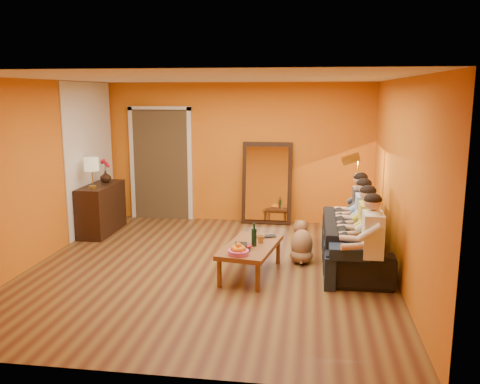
# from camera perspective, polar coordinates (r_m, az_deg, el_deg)

# --- Properties ---
(room_shell) EXTENTS (5.00, 5.50, 2.60)m
(room_shell) POSITION_cam_1_polar(r_m,az_deg,el_deg) (7.22, -2.90, 2.22)
(room_shell) COLOR brown
(room_shell) RESTS_ON ground
(white_accent) EXTENTS (0.02, 1.90, 2.58)m
(white_accent) POSITION_cam_1_polar(r_m,az_deg,el_deg) (9.29, -16.47, 3.77)
(white_accent) COLOR white
(white_accent) RESTS_ON wall_left
(doorway_recess) EXTENTS (1.06, 0.30, 2.10)m
(doorway_recess) POSITION_cam_1_polar(r_m,az_deg,el_deg) (9.98, -8.66, 3.14)
(doorway_recess) COLOR #3F2D19
(doorway_recess) RESTS_ON floor
(door_jamb_left) EXTENTS (0.08, 0.06, 2.20)m
(door_jamb_left) POSITION_cam_1_polar(r_m,az_deg,el_deg) (10.05, -11.98, 3.07)
(door_jamb_left) COLOR white
(door_jamb_left) RESTS_ON wall_back
(door_jamb_right) EXTENTS (0.08, 0.06, 2.20)m
(door_jamb_right) POSITION_cam_1_polar(r_m,az_deg,el_deg) (9.72, -5.64, 2.99)
(door_jamb_right) COLOR white
(door_jamb_right) RESTS_ON wall_back
(door_header) EXTENTS (1.22, 0.06, 0.08)m
(door_header) POSITION_cam_1_polar(r_m,az_deg,el_deg) (9.78, -9.05, 9.26)
(door_header) COLOR white
(door_header) RESTS_ON wall_back
(mirror_frame) EXTENTS (0.92, 0.27, 1.51)m
(mirror_frame) POSITION_cam_1_polar(r_m,az_deg,el_deg) (9.44, 3.04, 1.01)
(mirror_frame) COLOR black
(mirror_frame) RESTS_ON floor
(mirror_glass) EXTENTS (0.78, 0.21, 1.35)m
(mirror_glass) POSITION_cam_1_polar(r_m,az_deg,el_deg) (9.40, 3.02, 0.97)
(mirror_glass) COLOR white
(mirror_glass) RESTS_ON mirror_frame
(sideboard) EXTENTS (0.44, 1.18, 0.85)m
(sideboard) POSITION_cam_1_polar(r_m,az_deg,el_deg) (9.16, -15.29, -1.83)
(sideboard) COLOR black
(sideboard) RESTS_ON floor
(table_lamp) EXTENTS (0.24, 0.24, 0.51)m
(table_lamp) POSITION_cam_1_polar(r_m,az_deg,el_deg) (8.77, -16.29, 2.08)
(table_lamp) COLOR beige
(table_lamp) RESTS_ON sideboard
(sofa) EXTENTS (2.21, 0.86, 0.64)m
(sofa) POSITION_cam_1_polar(r_m,az_deg,el_deg) (7.47, 12.70, -5.43)
(sofa) COLOR black
(sofa) RESTS_ON floor
(coffee_table) EXTENTS (0.81, 1.30, 0.42)m
(coffee_table) POSITION_cam_1_polar(r_m,az_deg,el_deg) (6.87, 1.20, -7.60)
(coffee_table) COLOR brown
(coffee_table) RESTS_ON floor
(floor_lamp) EXTENTS (0.31, 0.25, 1.44)m
(floor_lamp) POSITION_cam_1_polar(r_m,az_deg,el_deg) (8.37, 12.97, -0.85)
(floor_lamp) COLOR gold
(floor_lamp) RESTS_ON floor
(dog) EXTENTS (0.34, 0.52, 0.61)m
(dog) POSITION_cam_1_polar(r_m,az_deg,el_deg) (7.42, 6.96, -5.51)
(dog) COLOR olive
(dog) RESTS_ON floor
(person_far_left) EXTENTS (0.70, 0.44, 1.22)m
(person_far_left) POSITION_cam_1_polar(r_m,az_deg,el_deg) (6.45, 14.64, -5.51)
(person_far_left) COLOR beige
(person_far_left) RESTS_ON sofa
(person_mid_left) EXTENTS (0.70, 0.44, 1.22)m
(person_mid_left) POSITION_cam_1_polar(r_m,az_deg,el_deg) (6.98, 14.15, -4.23)
(person_mid_left) COLOR gold
(person_mid_left) RESTS_ON sofa
(person_mid_right) EXTENTS (0.70, 0.44, 1.22)m
(person_mid_right) POSITION_cam_1_polar(r_m,az_deg,el_deg) (7.51, 13.73, -3.13)
(person_mid_right) COLOR #99B7ED
(person_mid_right) RESTS_ON sofa
(person_far_right) EXTENTS (0.70, 0.44, 1.22)m
(person_far_right) POSITION_cam_1_polar(r_m,az_deg,el_deg) (8.04, 13.36, -2.17)
(person_far_right) COLOR #303035
(person_far_right) RESTS_ON sofa
(fruit_bowl) EXTENTS (0.26, 0.26, 0.16)m
(fruit_bowl) POSITION_cam_1_polar(r_m,az_deg,el_deg) (6.37, -0.18, -6.38)
(fruit_bowl) COLOR #DE4E97
(fruit_bowl) RESTS_ON coffee_table
(wine_bottle) EXTENTS (0.07, 0.07, 0.31)m
(wine_bottle) POSITION_cam_1_polar(r_m,az_deg,el_deg) (6.71, 1.59, -4.81)
(wine_bottle) COLOR black
(wine_bottle) RESTS_ON coffee_table
(tumbler) EXTENTS (0.14, 0.14, 0.10)m
(tumbler) POSITION_cam_1_polar(r_m,az_deg,el_deg) (6.90, 2.33, -5.28)
(tumbler) COLOR #B27F3F
(tumbler) RESTS_ON coffee_table
(laptop) EXTENTS (0.34, 0.27, 0.02)m
(laptop) POSITION_cam_1_polar(r_m,az_deg,el_deg) (7.12, 3.00, -5.08)
(laptop) COLOR black
(laptop) RESTS_ON coffee_table
(book_lower) EXTENTS (0.22, 0.29, 0.03)m
(book_lower) POSITION_cam_1_polar(r_m,az_deg,el_deg) (6.64, -0.55, -6.26)
(book_lower) COLOR black
(book_lower) RESTS_ON coffee_table
(book_mid) EXTENTS (0.27, 0.30, 0.02)m
(book_mid) POSITION_cam_1_polar(r_m,az_deg,el_deg) (6.64, -0.45, -6.06)
(book_mid) COLOR red
(book_mid) RESTS_ON book_lower
(book_upper) EXTENTS (0.19, 0.23, 0.02)m
(book_upper) POSITION_cam_1_polar(r_m,az_deg,el_deg) (6.62, -0.56, -5.95)
(book_upper) COLOR black
(book_upper) RESTS_ON book_mid
(vase) EXTENTS (0.20, 0.20, 0.21)m
(vase) POSITION_cam_1_polar(r_m,az_deg,el_deg) (9.29, -14.85, 1.69)
(vase) COLOR black
(vase) RESTS_ON sideboard
(flowers) EXTENTS (0.17, 0.17, 0.42)m
(flowers) POSITION_cam_1_polar(r_m,az_deg,el_deg) (9.25, -14.92, 3.08)
(flowers) COLOR red
(flowers) RESTS_ON vase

